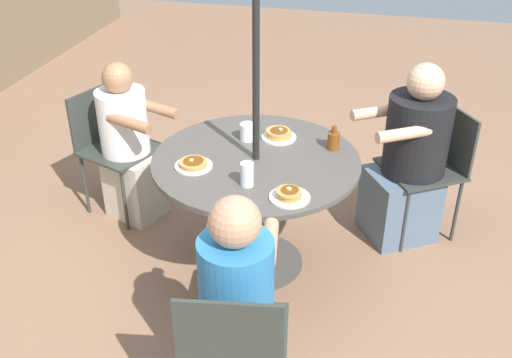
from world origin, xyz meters
The scene contains 15 objects.
ground_plane centered at (0.00, 0.00, 0.00)m, with size 12.00×12.00×0.00m, color #8C664C.
patio_table centered at (0.00, 0.00, 0.62)m, with size 1.20×1.20×0.75m.
umbrella_pole centered at (0.00, 0.00, 1.19)m, with size 0.04×0.04×2.37m, color black.
patio_chair_north centered at (-1.18, -0.19, 0.52)m, with size 0.51×0.51×0.87m.
diner_north centered at (-1.02, -0.16, 0.53)m, with size 0.50×0.38×1.15m.
patio_chair_east centered at (0.64, -1.01, 0.52)m, with size 0.62×0.62×0.87m.
diner_east centered at (0.55, -0.87, 0.54)m, with size 0.61×0.65×1.19m.
patio_chair_south centered at (0.41, 1.13, 0.52)m, with size 0.57×0.57×0.87m.
diner_south centered at (0.35, 0.97, 0.51)m, with size 0.47×0.57×1.11m.
pancake_plate_a centered at (-0.18, 0.31, 0.77)m, with size 0.21×0.21×0.05m.
pancake_plate_b centered at (0.28, -0.07, 0.77)m, with size 0.21×0.21×0.06m.
pancake_plate_c centered at (-0.37, -0.26, 0.77)m, with size 0.21×0.21×0.06m.
syrup_bottle centered at (0.22, -0.41, 0.81)m, with size 0.09×0.07×0.15m.
coffee_cup centered at (0.22, 0.11, 0.80)m, with size 0.09×0.09×0.10m.
drinking_glass_a centered at (-0.30, -0.02, 0.81)m, with size 0.07×0.07×0.13m, color silver.
Camera 1 is at (-2.91, -0.71, 2.38)m, focal length 42.00 mm.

